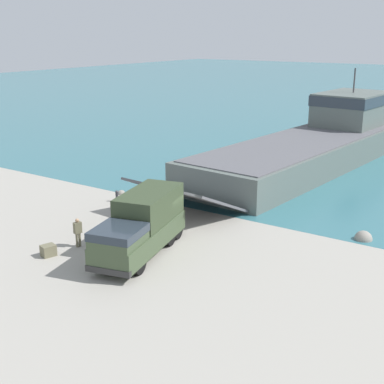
{
  "coord_description": "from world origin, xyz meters",
  "views": [
    {
      "loc": [
        17.82,
        -24.06,
        11.59
      ],
      "look_at": [
        0.25,
        1.95,
        2.18
      ],
      "focal_mm": 50.0,
      "sensor_mm": 36.0,
      "label": 1
    }
  ],
  "objects": [
    {
      "name": "mooring_bollard",
      "position": [
        -6.94,
        3.03,
        0.44
      ],
      "size": [
        0.24,
        0.24,
        0.82
      ],
      "color": "#333338",
      "rests_on": "ground_plane"
    },
    {
      "name": "shoreline_rock_d",
      "position": [
        9.85,
        5.58,
        0.0
      ],
      "size": [
        1.05,
        1.05,
        1.05
      ],
      "primitive_type": "sphere",
      "color": "gray",
      "rests_on": "ground_plane"
    },
    {
      "name": "military_truck",
      "position": [
        0.41,
        -3.2,
        1.62
      ],
      "size": [
        4.07,
        7.74,
        3.23
      ],
      "rotation": [
        0.0,
        0.0,
        -1.33
      ],
      "color": "#3D4C33",
      "rests_on": "ground_plane"
    },
    {
      "name": "shoreline_rock_b",
      "position": [
        -5.35,
        5.42,
        0.0
      ],
      "size": [
        0.84,
        0.84,
        0.84
      ],
      "primitive_type": "sphere",
      "color": "gray",
      "rests_on": "ground_plane"
    },
    {
      "name": "cargo_crate",
      "position": [
        -3.52,
        -6.32,
        0.31
      ],
      "size": [
        0.79,
        0.88,
        0.61
      ],
      "primitive_type": "cube",
      "rotation": [
        0.0,
        0.0,
        -0.29
      ],
      "color": "#6B664C",
      "rests_on": "ground_plane"
    },
    {
      "name": "shoreline_rock_c",
      "position": [
        -5.88,
        4.45,
        0.0
      ],
      "size": [
        0.55,
        0.55,
        0.55
      ],
      "primitive_type": "sphere",
      "color": "#66605B",
      "rests_on": "ground_plane"
    },
    {
      "name": "shoreline_rock_a",
      "position": [
        -7.91,
        4.59,
        0.0
      ],
      "size": [
        0.59,
        0.59,
        0.59
      ],
      "primitive_type": "sphere",
      "color": "gray",
      "rests_on": "ground_plane"
    },
    {
      "name": "landing_craft",
      "position": [
        0.25,
        22.62,
        2.04
      ],
      "size": [
        10.29,
        34.15,
        8.17
      ],
      "rotation": [
        0.0,
        0.0,
        -0.08
      ],
      "color": "#56605B",
      "rests_on": "ground_plane"
    },
    {
      "name": "ground_plane",
      "position": [
        0.0,
        0.0,
        0.0
      ],
      "size": [
        240.0,
        240.0,
        0.0
      ],
      "primitive_type": "plane",
      "color": "#9E998E"
    },
    {
      "name": "soldier_on_ramp",
      "position": [
        -3.12,
        -4.48,
        0.96
      ],
      "size": [
        0.33,
        0.48,
        1.67
      ],
      "rotation": [
        0.0,
        0.0,
        2.93
      ],
      "color": "#6B664C",
      "rests_on": "ground_plane"
    }
  ]
}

